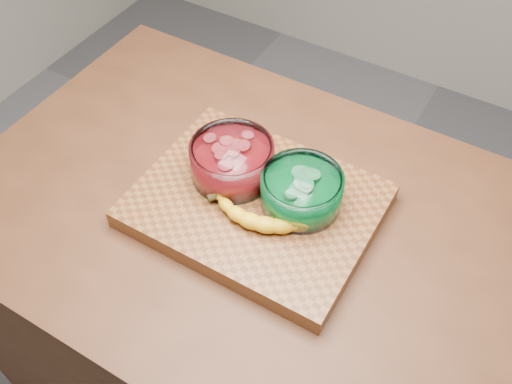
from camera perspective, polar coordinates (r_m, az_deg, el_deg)
The scene contains 5 objects.
counter at distance 1.50m, azimuth 0.00°, elevation -12.78°, with size 1.20×0.80×0.90m, color #4D2A17.
cutting_board at distance 1.11m, azimuth 0.00°, elevation -1.35°, with size 0.45×0.35×0.04m, color brown.
bowl_red at distance 1.11m, azimuth -2.39°, elevation 3.11°, with size 0.16×0.16×0.08m.
bowl_green at distance 1.06m, azimuth 4.58°, elevation 0.11°, with size 0.15×0.15×0.07m.
banana at distance 1.06m, azimuth 1.16°, elevation -1.43°, with size 0.24×0.15×0.04m, color gold, non-canonical shape.
Camera 1 is at (0.36, -0.60, 1.78)m, focal length 40.00 mm.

